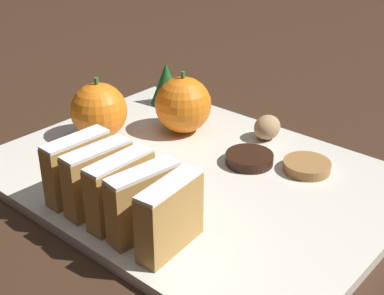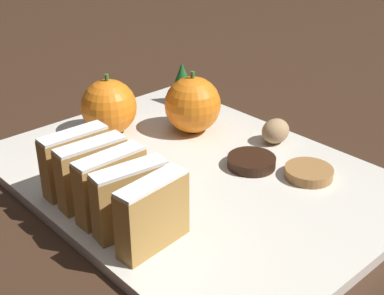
{
  "view_description": "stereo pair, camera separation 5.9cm",
  "coord_description": "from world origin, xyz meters",
  "px_view_note": "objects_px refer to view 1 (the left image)",
  "views": [
    {
      "loc": [
        -0.39,
        -0.34,
        0.31
      ],
      "look_at": [
        0.0,
        0.0,
        0.04
      ],
      "focal_mm": 50.0,
      "sensor_mm": 36.0,
      "label": 1
    },
    {
      "loc": [
        -0.35,
        -0.38,
        0.31
      ],
      "look_at": [
        0.0,
        0.0,
        0.04
      ],
      "focal_mm": 50.0,
      "sensor_mm": 36.0,
      "label": 2
    }
  ],
  "objects_px": {
    "orange_near": "(183,105)",
    "orange_far": "(99,111)",
    "chocolate_cookie": "(249,159)",
    "walnut": "(267,127)"
  },
  "relations": [
    {
      "from": "orange_far",
      "to": "chocolate_cookie",
      "type": "xyz_separation_m",
      "value": [
        0.07,
        -0.18,
        -0.03
      ]
    },
    {
      "from": "orange_near",
      "to": "chocolate_cookie",
      "type": "bearing_deg",
      "value": -97.81
    },
    {
      "from": "orange_near",
      "to": "orange_far",
      "type": "distance_m",
      "value": 0.11
    },
    {
      "from": "orange_near",
      "to": "orange_far",
      "type": "bearing_deg",
      "value": 140.47
    },
    {
      "from": "orange_far",
      "to": "walnut",
      "type": "height_order",
      "value": "orange_far"
    },
    {
      "from": "orange_far",
      "to": "walnut",
      "type": "relative_size",
      "value": 2.1
    },
    {
      "from": "orange_near",
      "to": "walnut",
      "type": "distance_m",
      "value": 0.11
    },
    {
      "from": "orange_far",
      "to": "walnut",
      "type": "bearing_deg",
      "value": -50.57
    },
    {
      "from": "orange_near",
      "to": "chocolate_cookie",
      "type": "height_order",
      "value": "orange_near"
    },
    {
      "from": "orange_near",
      "to": "walnut",
      "type": "xyz_separation_m",
      "value": [
        0.05,
        -0.09,
        -0.02
      ]
    }
  ]
}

